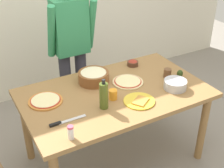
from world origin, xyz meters
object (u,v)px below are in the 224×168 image
pizza_cooked_on_tray (45,101)px  person_cook (71,44)px  cup_small_brown (167,73)px  avocado (180,73)px  dining_table (115,100)px  mixing_bowl_steel (175,84)px  cup_orange (113,95)px  plate_with_slice (139,101)px  popcorn_bowl (94,76)px  pizza_raw_on_board (128,82)px  salt_shaker (71,132)px  small_sauce_bowl (133,63)px  olive_oil_bottle (104,96)px  chef_knife (63,122)px

pizza_cooked_on_tray → person_cook: bearing=51.0°
cup_small_brown → avocado: size_ratio=1.21×
dining_table → pizza_cooked_on_tray: size_ratio=5.67×
mixing_bowl_steel → cup_orange: (-0.56, 0.12, 0.00)m
plate_with_slice → popcorn_bowl: bearing=110.7°
person_cook → pizza_raw_on_board: (0.26, -0.68, -0.17)m
pizza_raw_on_board → person_cook: bearing=110.8°
person_cook → cup_orange: (0.01, -0.85, -0.14)m
mixing_bowl_steel → avocado: mixing_bowl_steel is taller
pizza_raw_on_board → pizza_cooked_on_tray: size_ratio=0.99×
pizza_raw_on_board → salt_shaker: (-0.75, -0.47, 0.04)m
small_sauce_bowl → cup_small_brown: size_ratio=1.29×
salt_shaker → person_cook: bearing=66.7°
small_sauce_bowl → popcorn_bowl: bearing=-167.7°
mixing_bowl_steel → olive_oil_bottle: olive_oil_bottle is taller
dining_table → olive_oil_bottle: (-0.20, -0.17, 0.20)m
popcorn_bowl → avocado: size_ratio=4.00×
cup_small_brown → pizza_raw_on_board: bearing=166.4°
dining_table → olive_oil_bottle: size_ratio=6.25×
olive_oil_bottle → small_sauce_bowl: bearing=40.8°
mixing_bowl_steel → chef_knife: bearing=179.2°
mixing_bowl_steel → olive_oil_bottle: 0.69m
pizza_cooked_on_tray → mixing_bowl_steel: bearing=-18.3°
plate_with_slice → avocado: size_ratio=3.71×
mixing_bowl_steel → salt_shaker: salt_shaker is taller
pizza_cooked_on_tray → salt_shaker: (0.00, -0.53, 0.04)m
popcorn_bowl → small_sauce_bowl: 0.50m
cup_orange → avocado: 0.74m
small_sauce_bowl → avocado: bearing=-58.0°
pizza_raw_on_board → mixing_bowl_steel: mixing_bowl_steel is taller
chef_knife → avocado: 1.22m
popcorn_bowl → small_sauce_bowl: size_ratio=2.55×
person_cook → cup_small_brown: 1.01m
popcorn_bowl → small_sauce_bowl: bearing=12.3°
dining_table → avocado: (0.66, -0.07, 0.13)m
pizza_cooked_on_tray → small_sauce_bowl: bearing=11.9°
olive_oil_bottle → cup_small_brown: olive_oil_bottle is taller
salt_shaker → cup_small_brown: bearing=18.6°
person_cook → plate_with_slice: (0.17, -1.00, -0.17)m
cup_small_brown → chef_knife: (-1.11, -0.18, -0.04)m
mixing_bowl_steel → small_sauce_bowl: bearing=98.5°
mixing_bowl_steel → person_cook: bearing=120.3°
avocado → popcorn_bowl: bearing=157.7°
small_sauce_bowl → pizza_cooked_on_tray: bearing=-168.1°
dining_table → avocado: 0.68m
plate_with_slice → mixing_bowl_steel: (0.39, 0.03, 0.03)m
dining_table → person_cook: 0.81m
small_sauce_bowl → dining_table: bearing=-139.3°
person_cook → avocado: 1.12m
small_sauce_bowl → cup_orange: cup_orange is taller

